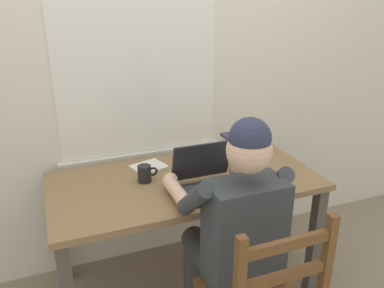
{
  "coord_description": "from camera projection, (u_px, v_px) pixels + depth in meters",
  "views": [
    {
      "loc": [
        -0.67,
        -1.81,
        1.68
      ],
      "look_at": [
        0.02,
        -0.05,
        0.95
      ],
      "focal_mm": 36.33,
      "sensor_mm": 36.0,
      "label": 1
    }
  ],
  "objects": [
    {
      "name": "laptop",
      "position": [
        208.0,
        179.0,
        2.02
      ],
      "size": [
        0.33,
        0.29,
        0.23
      ],
      "color": "#232328",
      "rests_on": "desk"
    },
    {
      "name": "desk",
      "position": [
        185.0,
        194.0,
        2.18
      ],
      "size": [
        1.46,
        0.73,
        0.73
      ],
      "color": "olive",
      "rests_on": "ground"
    },
    {
      "name": "coffee_mug_white",
      "position": [
        195.0,
        158.0,
        2.29
      ],
      "size": [
        0.11,
        0.07,
        0.1
      ],
      "color": "silver",
      "rests_on": "desk"
    },
    {
      "name": "back_wall",
      "position": [
        158.0,
        62.0,
        2.32
      ],
      "size": [
        6.0,
        0.08,
        2.6
      ],
      "color": "silver",
      "rests_on": "ground"
    },
    {
      "name": "computer_mouse",
      "position": [
        254.0,
        183.0,
        2.06
      ],
      "size": [
        0.06,
        0.1,
        0.03
      ],
      "primitive_type": "ellipsoid",
      "color": "black",
      "rests_on": "desk"
    },
    {
      "name": "coffee_mug_dark",
      "position": [
        145.0,
        174.0,
        2.1
      ],
      "size": [
        0.11,
        0.07,
        0.09
      ],
      "color": "black",
      "rests_on": "desk"
    },
    {
      "name": "seated_person",
      "position": [
        233.0,
        225.0,
        1.81
      ],
      "size": [
        0.5,
        0.6,
        1.23
      ],
      "color": "#33383D",
      "rests_on": "ground"
    },
    {
      "name": "paper_pile_near_laptop",
      "position": [
        149.0,
        167.0,
        2.27
      ],
      "size": [
        0.22,
        0.2,
        0.01
      ],
      "primitive_type": "cube",
      "rotation": [
        0.0,
        0.0,
        0.3
      ],
      "color": "silver",
      "rests_on": "desk"
    },
    {
      "name": "book_stack_main",
      "position": [
        243.0,
        157.0,
        2.34
      ],
      "size": [
        0.18,
        0.17,
        0.07
      ],
      "color": "white",
      "rests_on": "desk"
    },
    {
      "name": "ground_plane",
      "position": [
        186.0,
        284.0,
        2.41
      ],
      "size": [
        8.0,
        8.0,
        0.0
      ],
      "primitive_type": "plane",
      "color": "gray"
    }
  ]
}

